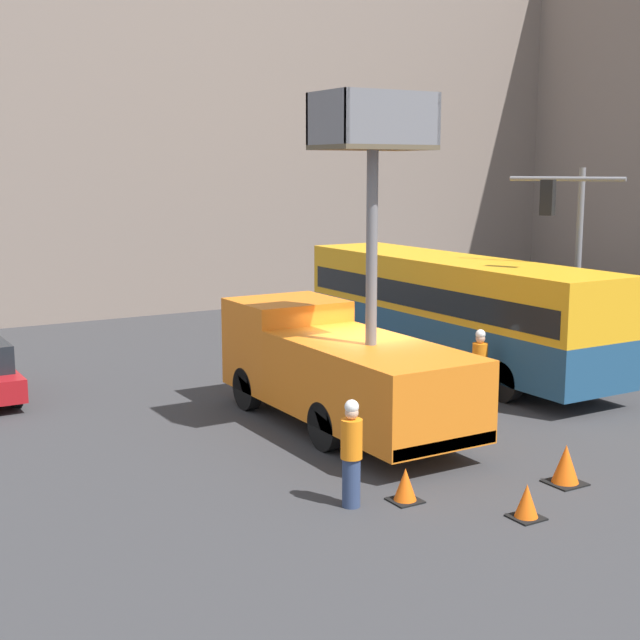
{
  "coord_description": "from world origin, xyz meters",
  "views": [
    {
      "loc": [
        -11.3,
        -16.66,
        5.87
      ],
      "look_at": [
        -0.9,
        0.84,
        2.36
      ],
      "focal_mm": 50.0,
      "sensor_mm": 36.0,
      "label": 1
    }
  ],
  "objects_px": {
    "traffic_light_pole": "(568,238)",
    "traffic_cone_far_side": "(566,465)",
    "road_worker_near_truck": "(351,453)",
    "traffic_cone_mid_road": "(527,502)",
    "city_bus": "(452,305)",
    "traffic_cone_near_truck": "(405,486)",
    "utility_truck": "(339,362)",
    "road_worker_directing": "(480,367)"
  },
  "relations": [
    {
      "from": "city_bus",
      "to": "traffic_light_pole",
      "type": "relative_size",
      "value": 1.95
    },
    {
      "from": "utility_truck",
      "to": "traffic_light_pole",
      "type": "distance_m",
      "value": 8.34
    },
    {
      "from": "traffic_cone_far_side",
      "to": "traffic_cone_near_truck",
      "type": "bearing_deg",
      "value": 165.55
    },
    {
      "from": "utility_truck",
      "to": "traffic_cone_near_truck",
      "type": "relative_size",
      "value": 12.1
    },
    {
      "from": "traffic_cone_near_truck",
      "to": "traffic_cone_mid_road",
      "type": "height_order",
      "value": "traffic_cone_near_truck"
    },
    {
      "from": "road_worker_near_truck",
      "to": "traffic_cone_far_side",
      "type": "bearing_deg",
      "value": 72.53
    },
    {
      "from": "traffic_light_pole",
      "to": "road_worker_near_truck",
      "type": "height_order",
      "value": "traffic_light_pole"
    },
    {
      "from": "city_bus",
      "to": "traffic_cone_near_truck",
      "type": "height_order",
      "value": "city_bus"
    },
    {
      "from": "traffic_light_pole",
      "to": "traffic_cone_near_truck",
      "type": "bearing_deg",
      "value": -150.15
    },
    {
      "from": "city_bus",
      "to": "traffic_light_pole",
      "type": "height_order",
      "value": "traffic_light_pole"
    },
    {
      "from": "utility_truck",
      "to": "traffic_cone_mid_road",
      "type": "relative_size",
      "value": 12.34
    },
    {
      "from": "road_worker_near_truck",
      "to": "city_bus",
      "type": "bearing_deg",
      "value": 129.76
    },
    {
      "from": "traffic_cone_mid_road",
      "to": "traffic_cone_far_side",
      "type": "bearing_deg",
      "value": 25.68
    },
    {
      "from": "road_worker_near_truck",
      "to": "utility_truck",
      "type": "bearing_deg",
      "value": 148.37
    },
    {
      "from": "city_bus",
      "to": "traffic_cone_far_side",
      "type": "bearing_deg",
      "value": 148.74
    },
    {
      "from": "traffic_light_pole",
      "to": "traffic_cone_mid_road",
      "type": "bearing_deg",
      "value": -138.79
    },
    {
      "from": "road_worker_directing",
      "to": "traffic_cone_mid_road",
      "type": "bearing_deg",
      "value": 102.45
    },
    {
      "from": "utility_truck",
      "to": "traffic_cone_far_side",
      "type": "bearing_deg",
      "value": -72.12
    },
    {
      "from": "city_bus",
      "to": "utility_truck",
      "type": "bearing_deg",
      "value": 113.91
    },
    {
      "from": "road_worker_directing",
      "to": "traffic_cone_near_truck",
      "type": "bearing_deg",
      "value": 85.7
    },
    {
      "from": "utility_truck",
      "to": "traffic_cone_far_side",
      "type": "xyz_separation_m",
      "value": [
        1.71,
        -5.31,
        -1.17
      ]
    },
    {
      "from": "traffic_cone_near_truck",
      "to": "traffic_cone_mid_road",
      "type": "relative_size",
      "value": 1.02
    },
    {
      "from": "utility_truck",
      "to": "road_worker_directing",
      "type": "height_order",
      "value": "utility_truck"
    },
    {
      "from": "road_worker_directing",
      "to": "traffic_cone_near_truck",
      "type": "height_order",
      "value": "road_worker_directing"
    },
    {
      "from": "utility_truck",
      "to": "road_worker_directing",
      "type": "bearing_deg",
      "value": -1.52
    },
    {
      "from": "road_worker_near_truck",
      "to": "traffic_cone_mid_road",
      "type": "relative_size",
      "value": 3.2
    },
    {
      "from": "traffic_cone_mid_road",
      "to": "traffic_cone_far_side",
      "type": "distance_m",
      "value": 2.01
    },
    {
      "from": "city_bus",
      "to": "traffic_cone_far_side",
      "type": "relative_size",
      "value": 15.13
    },
    {
      "from": "traffic_light_pole",
      "to": "traffic_cone_mid_road",
      "type": "relative_size",
      "value": 9.72
    },
    {
      "from": "city_bus",
      "to": "road_worker_directing",
      "type": "distance_m",
      "value": 3.99
    },
    {
      "from": "road_worker_near_truck",
      "to": "traffic_cone_far_side",
      "type": "relative_size",
      "value": 2.55
    },
    {
      "from": "traffic_light_pole",
      "to": "traffic_cone_far_side",
      "type": "relative_size",
      "value": 7.75
    },
    {
      "from": "traffic_cone_far_side",
      "to": "road_worker_near_truck",
      "type": "bearing_deg",
      "value": 164.94
    },
    {
      "from": "utility_truck",
      "to": "city_bus",
      "type": "bearing_deg",
      "value": 29.05
    },
    {
      "from": "road_worker_near_truck",
      "to": "traffic_cone_mid_road",
      "type": "distance_m",
      "value": 3.07
    },
    {
      "from": "city_bus",
      "to": "traffic_cone_far_side",
      "type": "distance_m",
      "value": 9.71
    },
    {
      "from": "traffic_cone_near_truck",
      "to": "traffic_cone_mid_road",
      "type": "bearing_deg",
      "value": -52.06
    },
    {
      "from": "city_bus",
      "to": "road_worker_directing",
      "type": "relative_size",
      "value": 5.99
    },
    {
      "from": "traffic_light_pole",
      "to": "traffic_cone_far_side",
      "type": "xyz_separation_m",
      "value": [
        -6.22,
        -6.16,
        -3.6
      ]
    },
    {
      "from": "road_worker_near_truck",
      "to": "traffic_cone_near_truck",
      "type": "xyz_separation_m",
      "value": [
        0.95,
        -0.29,
        -0.69
      ]
    },
    {
      "from": "road_worker_near_truck",
      "to": "traffic_cone_far_side",
      "type": "xyz_separation_m",
      "value": [
        4.07,
        -1.1,
        -0.62
      ]
    },
    {
      "from": "traffic_light_pole",
      "to": "traffic_cone_mid_road",
      "type": "height_order",
      "value": "traffic_light_pole"
    }
  ]
}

